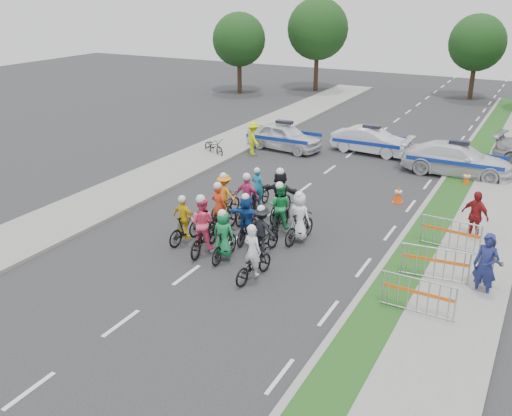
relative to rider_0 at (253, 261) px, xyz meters
The scene contains 34 objects.
ground 2.13m from the rider_0, 158.50° to the right, with size 90.00×90.00×0.00m, color #28282B.
curb_right 5.35m from the rider_0, 53.02° to the left, with size 0.20×60.00×0.12m, color gray.
grass_strip 5.80m from the rider_0, 47.46° to the left, with size 1.20×60.00×0.11m, color #244516.
sidewalk_right 7.13m from the rider_0, 36.72° to the left, with size 2.40×60.00×0.13m, color gray.
sidewalk_left 9.43m from the rider_0, 153.15° to the left, with size 3.00×60.00×0.13m, color gray.
rider_0 is the anchor object (origin of this frame).
rider_1 1.59m from the rider_0, 153.89° to the left, with size 0.76×1.69×1.75m.
rider_2 2.49m from the rider_0, 159.30° to the left, with size 0.98×2.07×2.03m.
rider_3 3.48m from the rider_0, 160.03° to the left, with size 0.91×1.70×1.75m.
rider_4 1.72m from the rider_0, 108.35° to the left, with size 1.04×1.78×1.74m.
rider_5 2.68m from the rider_0, 122.97° to the left, with size 1.46×1.74×1.79m.
rider_6 3.65m from the rider_0, 137.15° to the left, with size 0.89×1.95×1.92m.
rider_7 3.08m from the rider_0, 87.64° to the left, with size 0.85×1.83×1.87m.
rider_8 3.62m from the rider_0, 103.04° to the left, with size 0.91×1.94×1.91m.
rider_9 4.42m from the rider_0, 120.79° to the left, with size 0.97×1.84×1.93m.
rider_10 5.09m from the rider_0, 130.31° to the left, with size 1.04×1.79×1.76m.
rider_11 4.76m from the rider_0, 105.89° to the left, with size 1.65×1.97×2.05m.
rider_12 5.92m from the rider_0, 116.41° to the left, with size 0.65×1.66×1.67m.
police_car_0 14.51m from the rider_0, 111.73° to the left, with size 1.66×4.12×1.40m, color silver.
police_car_1 15.00m from the rider_0, 94.16° to the left, with size 1.41×4.04×1.33m, color silver.
police_car_2 13.78m from the rider_0, 75.13° to the left, with size 2.04×5.01×1.45m, color silver.
spectator_0 6.55m from the rider_0, 19.11° to the left, with size 0.70×0.46×1.91m, color navy.
spectator_1 6.74m from the rider_0, 22.34° to the left, with size 0.79×0.62×1.63m, color slate.
spectator_2 8.07m from the rider_0, 48.57° to the left, with size 1.04×0.43×1.77m, color maroon.
marshal_hiviz 13.44m from the rider_0, 118.24° to the left, with size 1.11×0.64×1.72m, color #D2E10B.
barrier_0 4.81m from the rider_0, ahead, with size 2.00×0.50×1.12m, color #A5A8AD, non-canonical shape.
barrier_1 5.34m from the rider_0, 25.88° to the left, with size 2.00×0.50×1.12m, color #A5A8AD, non-canonical shape.
barrier_2 6.73m from the rider_0, 44.50° to the left, with size 2.00×0.50×1.12m, color #A5A8AD, non-canonical shape.
cone_0 8.71m from the rider_0, 75.91° to the left, with size 0.40×0.40×0.70m.
cone_1 12.60m from the rider_0, 70.40° to the left, with size 0.40×0.40×0.70m.
parked_bike 13.54m from the rider_0, 126.87° to the left, with size 0.59×1.68×0.88m, color black.
tree_0 31.75m from the rider_0, 120.26° to the left, with size 4.20×4.20×6.30m.
tree_3 33.38m from the rider_0, 109.22° to the left, with size 4.90×4.90×7.35m.
tree_4 33.46m from the rider_0, 88.10° to the left, with size 4.20×4.20×6.30m.
Camera 1 is at (9.08, -12.58, 8.23)m, focal length 40.00 mm.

